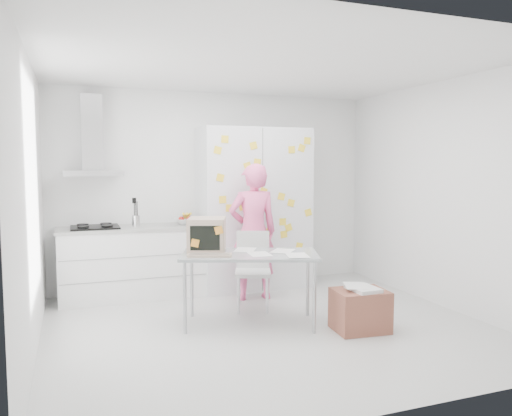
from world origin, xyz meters
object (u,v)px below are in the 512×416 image
object	(u,v)px
person	(253,232)
cardboard_box	(360,310)
desk	(222,244)
chair	(253,265)

from	to	relation	value
person	cardboard_box	distance (m)	1.78
cardboard_box	desk	bearing A→B (deg)	149.98
desk	cardboard_box	xyz separation A→B (m)	(1.25, -0.72, -0.64)
desk	cardboard_box	bearing A→B (deg)	-10.25
person	desk	size ratio (longest dim) A/B	1.08
chair	cardboard_box	bearing A→B (deg)	-36.76
person	chair	distance (m)	0.54
cardboard_box	person	bearing A→B (deg)	111.64
person	cardboard_box	bearing A→B (deg)	115.75
person	chair	bearing A→B (deg)	73.84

